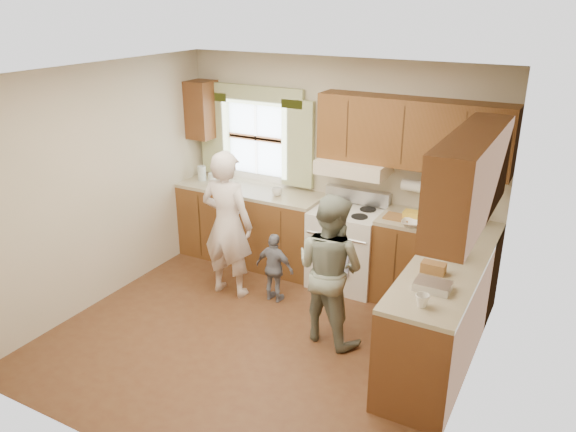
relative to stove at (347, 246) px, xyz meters
The scene contains 6 objects.
room 1.66m from the stove, 101.81° to the right, with size 3.80×3.80×3.80m.
kitchen_fixtures 0.61m from the stove, 48.90° to the right, with size 3.80×2.25×2.15m.
stove is the anchor object (origin of this frame).
woman_left 1.38m from the stove, 142.59° to the right, with size 0.60×0.39×1.63m, color silver.
woman_right 1.16m from the stove, 75.79° to the right, with size 0.71×0.55×1.46m, color #2B4336.
child 0.90m from the stove, 125.87° to the right, with size 0.45×0.19×0.77m, color gray.
Camera 1 is at (2.47, -3.96, 3.09)m, focal length 35.00 mm.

